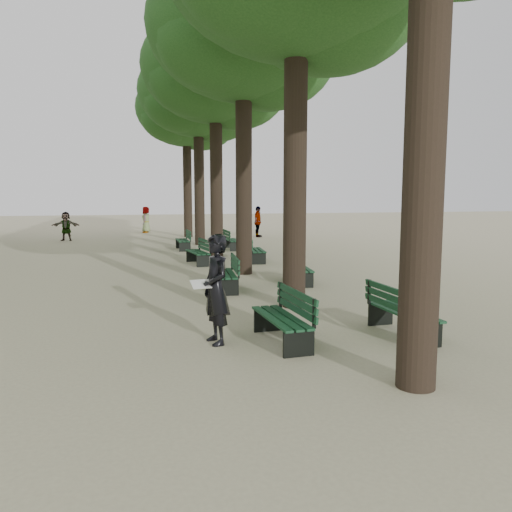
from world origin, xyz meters
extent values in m
plane|color=#B5AE89|center=(0.00, 0.00, 0.00)|extent=(120.00, 120.00, 0.00)
cylinder|color=#33261C|center=(1.50, -2.00, 3.75)|extent=(0.52, 0.52, 7.50)
cylinder|color=#33261C|center=(1.50, 3.00, 3.75)|extent=(0.52, 0.52, 7.50)
cylinder|color=#33261C|center=(1.50, 8.00, 3.75)|extent=(0.52, 0.52, 7.50)
ellipsoid|color=#1D4B1A|center=(1.50, 8.00, 7.70)|extent=(6.00, 6.00, 4.50)
cylinder|color=#33261C|center=(1.50, 13.00, 3.75)|extent=(0.52, 0.52, 7.50)
ellipsoid|color=#1D4B1A|center=(1.50, 13.00, 7.70)|extent=(6.00, 6.00, 4.50)
cylinder|color=#33261C|center=(1.50, 18.00, 3.75)|extent=(0.52, 0.52, 7.50)
ellipsoid|color=#1D4B1A|center=(1.50, 18.00, 7.70)|extent=(6.00, 6.00, 4.50)
cylinder|color=#33261C|center=(1.50, 23.00, 3.75)|extent=(0.52, 0.52, 7.50)
ellipsoid|color=#1D4B1A|center=(1.50, 23.00, 7.70)|extent=(6.00, 6.00, 4.50)
cube|color=black|center=(0.35, 0.35, 0.23)|extent=(0.60, 1.82, 0.45)
cube|color=#0D311C|center=(0.35, 0.35, 0.45)|extent=(0.62, 1.82, 0.04)
cube|color=#0D311C|center=(0.63, 0.36, 0.72)|extent=(0.12, 1.80, 0.40)
cube|color=black|center=(0.35, 5.37, 0.23)|extent=(0.69, 1.84, 0.45)
cube|color=#0D311C|center=(0.35, 5.37, 0.45)|extent=(0.71, 1.84, 0.04)
cube|color=#0D311C|center=(0.63, 5.35, 0.72)|extent=(0.21, 1.80, 0.40)
cube|color=black|center=(0.35, 10.65, 0.23)|extent=(0.73, 1.85, 0.45)
cube|color=#0D311C|center=(0.35, 10.65, 0.45)|extent=(0.75, 1.85, 0.04)
cube|color=#0D311C|center=(0.63, 10.68, 0.72)|extent=(0.25, 1.79, 0.40)
cube|color=black|center=(0.35, 15.73, 0.23)|extent=(0.52, 1.80, 0.45)
cube|color=#0D311C|center=(0.35, 15.73, 0.45)|extent=(0.54, 1.80, 0.04)
cube|color=#0D311C|center=(0.63, 15.73, 0.72)|extent=(0.04, 1.80, 0.40)
cube|color=black|center=(2.65, 0.23, 0.23)|extent=(0.55, 1.81, 0.45)
cube|color=#0D311C|center=(2.65, 0.23, 0.45)|extent=(0.57, 1.81, 0.04)
cube|color=#0D311C|center=(2.37, 0.22, 0.72)|extent=(0.07, 1.80, 0.40)
cube|color=black|center=(2.65, 5.91, 0.23)|extent=(0.75, 1.85, 0.45)
cube|color=#0D311C|center=(2.65, 5.91, 0.45)|extent=(0.77, 1.85, 0.04)
cube|color=#0D311C|center=(2.37, 5.94, 0.72)|extent=(0.27, 1.79, 0.40)
cube|color=black|center=(2.65, 10.77, 0.23)|extent=(0.73, 1.85, 0.45)
cube|color=#0D311C|center=(2.65, 10.77, 0.45)|extent=(0.75, 1.85, 0.04)
cube|color=#0D311C|center=(2.37, 10.81, 0.72)|extent=(0.26, 1.79, 0.40)
cube|color=black|center=(2.65, 15.27, 0.23)|extent=(0.56, 1.81, 0.45)
cube|color=#0D311C|center=(2.65, 15.27, 0.45)|extent=(0.58, 1.81, 0.04)
cube|color=#0D311C|center=(2.37, 15.27, 0.72)|extent=(0.08, 1.80, 0.40)
imported|color=black|center=(-0.73, 0.62, 0.95)|extent=(0.53, 0.82, 1.89)
cube|color=white|center=(-0.98, 0.62, 1.05)|extent=(0.37, 0.29, 0.12)
imported|color=#262628|center=(-0.86, 27.28, 0.89)|extent=(0.57, 0.93, 1.77)
imported|color=#262628|center=(-5.47, 22.17, 0.82)|extent=(1.54, 0.52, 1.63)
imported|color=#262628|center=(5.60, 21.75, 0.94)|extent=(0.87, 1.15, 1.88)
camera|label=1|loc=(-2.18, -7.66, 2.54)|focal=35.00mm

